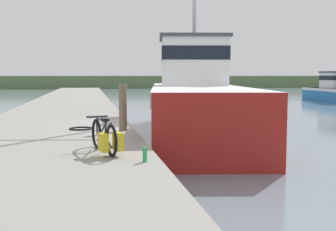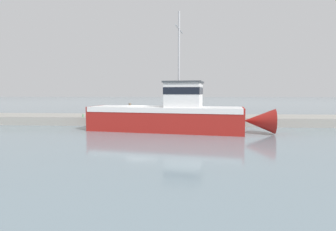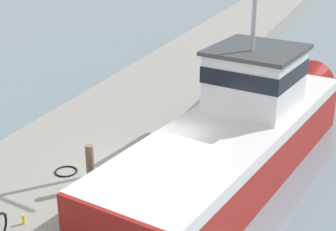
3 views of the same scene
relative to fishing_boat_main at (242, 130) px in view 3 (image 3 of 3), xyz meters
The scene contains 6 objects.
ground_plane 3.50m from the fishing_boat_main, 126.24° to the right, with size 320.00×320.00×0.00m, color gray.
dock_pier 5.69m from the fishing_boat_main, 152.19° to the right, with size 4.59×80.00×0.73m, color gray.
fishing_boat_main is the anchor object (origin of this frame).
mooring_post 4.97m from the fishing_boat_main, 127.19° to the right, with size 0.22×0.22×1.26m, color #756651.
hose_coil 5.42m from the fishing_boat_main, 140.02° to the right, with size 0.65×0.65×0.04m, color black.
water_bottle_on_curb 7.05m from the fishing_boat_main, 120.99° to the right, with size 0.08×0.08×0.25m, color yellow.
Camera 3 is at (5.42, -11.59, 7.68)m, focal length 55.00 mm.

